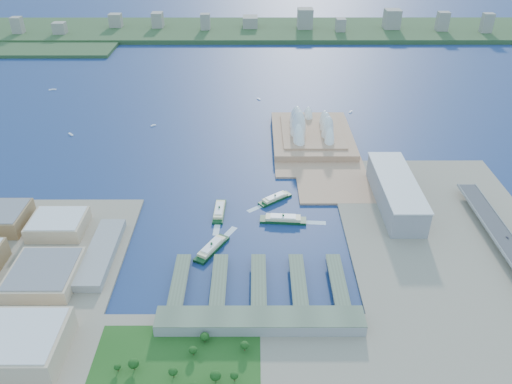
{
  "coord_description": "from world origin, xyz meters",
  "views": [
    {
      "loc": [
        10.6,
        -474.75,
        367.17
      ],
      "look_at": [
        11.44,
        84.9,
        18.0
      ],
      "focal_mm": 35.0,
      "sensor_mm": 36.0,
      "label": 1
    }
  ],
  "objects_px": {
    "ferry_b": "(275,197)",
    "car_c": "(507,237)",
    "ferry_c": "(212,246)",
    "opera_house": "(313,122)",
    "toaster_building": "(396,192)",
    "ferry_a": "(219,209)",
    "ferry_d": "(283,218)"
  },
  "relations": [
    {
      "from": "ferry_c",
      "to": "car_c",
      "type": "height_order",
      "value": "car_c"
    },
    {
      "from": "ferry_a",
      "to": "ferry_c",
      "type": "xyz_separation_m",
      "value": [
        -4.21,
        -77.66,
        0.28
      ]
    },
    {
      "from": "toaster_building",
      "to": "car_c",
      "type": "distance_m",
      "value": 142.21
    },
    {
      "from": "ferry_a",
      "to": "ferry_d",
      "type": "bearing_deg",
      "value": -11.35
    },
    {
      "from": "ferry_a",
      "to": "ferry_b",
      "type": "relative_size",
      "value": 1.08
    },
    {
      "from": "opera_house",
      "to": "ferry_b",
      "type": "bearing_deg",
      "value": -109.9
    },
    {
      "from": "opera_house",
      "to": "ferry_a",
      "type": "height_order",
      "value": "opera_house"
    },
    {
      "from": "ferry_b",
      "to": "ferry_d",
      "type": "height_order",
      "value": "ferry_d"
    },
    {
      "from": "ferry_b",
      "to": "car_c",
      "type": "relative_size",
      "value": 10.85
    },
    {
      "from": "toaster_building",
      "to": "ferry_a",
      "type": "relative_size",
      "value": 2.89
    },
    {
      "from": "toaster_building",
      "to": "car_c",
      "type": "height_order",
      "value": "toaster_building"
    },
    {
      "from": "opera_house",
      "to": "car_c",
      "type": "relative_size",
      "value": 39.4
    },
    {
      "from": "ferry_a",
      "to": "ferry_b",
      "type": "height_order",
      "value": "ferry_a"
    },
    {
      "from": "ferry_b",
      "to": "ferry_d",
      "type": "bearing_deg",
      "value": -27.75
    },
    {
      "from": "toaster_building",
      "to": "car_c",
      "type": "relative_size",
      "value": 33.93
    },
    {
      "from": "toaster_building",
      "to": "ferry_c",
      "type": "bearing_deg",
      "value": -158.07
    },
    {
      "from": "opera_house",
      "to": "ferry_a",
      "type": "xyz_separation_m",
      "value": [
        -141.35,
        -217.18,
        -26.94
      ]
    },
    {
      "from": "opera_house",
      "to": "ferry_b",
      "type": "xyz_separation_m",
      "value": [
        -67.73,
        -187.11,
        -27.31
      ]
    },
    {
      "from": "ferry_c",
      "to": "car_c",
      "type": "bearing_deg",
      "value": -150.19
    },
    {
      "from": "ferry_b",
      "to": "ferry_c",
      "type": "xyz_separation_m",
      "value": [
        -77.83,
        -107.74,
        0.66
      ]
    },
    {
      "from": "ferry_c",
      "to": "ferry_b",
      "type": "bearing_deg",
      "value": -96.64
    },
    {
      "from": "opera_house",
      "to": "toaster_building",
      "type": "xyz_separation_m",
      "value": [
        90.0,
        -200.0,
        -11.5
      ]
    },
    {
      "from": "ferry_c",
      "to": "toaster_building",
      "type": "bearing_deg",
      "value": -128.87
    },
    {
      "from": "toaster_building",
      "to": "car_c",
      "type": "bearing_deg",
      "value": -39.92
    },
    {
      "from": "ferry_a",
      "to": "car_c",
      "type": "height_order",
      "value": "car_c"
    },
    {
      "from": "opera_house",
      "to": "toaster_building",
      "type": "distance_m",
      "value": 219.62
    },
    {
      "from": "ferry_c",
      "to": "car_c",
      "type": "xyz_separation_m",
      "value": [
        344.56,
        3.64,
        10.17
      ]
    },
    {
      "from": "toaster_building",
      "to": "ferry_d",
      "type": "xyz_separation_m",
      "value": [
        -149.27,
        -36.79,
        -14.95
      ]
    },
    {
      "from": "opera_house",
      "to": "car_c",
      "type": "xyz_separation_m",
      "value": [
        199.0,
        -291.2,
        -16.49
      ]
    },
    {
      "from": "opera_house",
      "to": "ferry_a",
      "type": "relative_size",
      "value": 3.36
    },
    {
      "from": "ferry_a",
      "to": "ferry_c",
      "type": "height_order",
      "value": "ferry_c"
    },
    {
      "from": "toaster_building",
      "to": "opera_house",
      "type": "bearing_deg",
      "value": 114.23
    }
  ]
}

